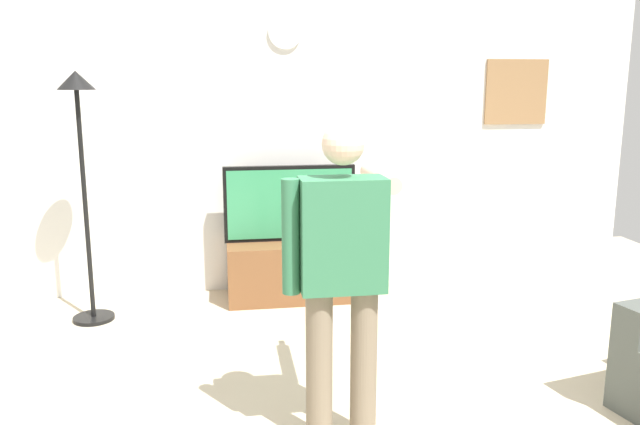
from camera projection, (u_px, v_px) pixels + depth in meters
The scene contains 7 objects.
back_wall at pixel (292, 141), 5.69m from camera, with size 6.40×0.10×2.70m, color silver.
tv_stand at pixel (291, 269), 5.56m from camera, with size 1.10×0.58×0.51m.
television at pixel (290, 203), 5.49m from camera, with size 1.14×0.07×0.66m.
wall_clock at pixel (285, 32), 5.43m from camera, with size 0.29×0.29×0.03m, color white.
framed_picture at pixel (516, 92), 5.86m from camera, with size 0.59×0.04×0.59m, color #997047.
floor_lamp at pixel (81, 146), 4.80m from camera, with size 0.32×0.32×1.95m.
person_standing_nearer_lamp at pixel (342, 266), 3.21m from camera, with size 0.61×0.78×1.68m.
Camera 1 is at (-0.62, -2.72, 1.87)m, focal length 35.61 mm.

